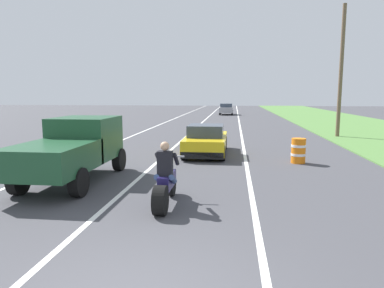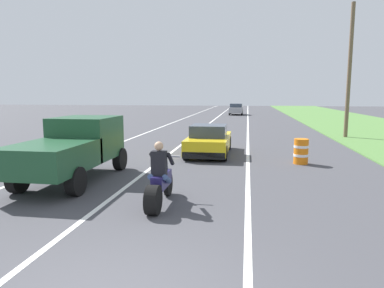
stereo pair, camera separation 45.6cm
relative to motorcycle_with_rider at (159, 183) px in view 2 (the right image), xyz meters
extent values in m
cube|color=white|center=(-5.04, 15.83, -0.59)|extent=(0.14, 120.00, 0.01)
cube|color=white|center=(2.16, 15.83, -0.59)|extent=(0.14, 120.00, 0.01)
cube|color=white|center=(-1.44, 15.83, -0.59)|extent=(0.14, 120.00, 0.01)
cylinder|color=black|center=(0.00, -0.60, -0.25)|extent=(0.28, 0.69, 0.69)
cylinder|color=black|center=(0.00, 0.95, -0.28)|extent=(0.12, 0.63, 0.63)
cube|color=#1E194C|center=(0.00, 0.23, 0.02)|extent=(0.28, 1.10, 0.36)
cylinder|color=#B2B2B7|center=(0.00, 0.87, 0.09)|extent=(0.08, 0.36, 0.73)
cylinder|color=#A5A5AA|center=(0.00, 0.85, 0.52)|extent=(0.70, 0.05, 0.05)
cube|color=black|center=(0.00, 0.00, 0.50)|extent=(0.36, 0.24, 0.60)
sphere|color=tan|center=(0.00, 0.00, 0.92)|extent=(0.22, 0.22, 0.22)
cylinder|color=#384C7A|center=(-0.18, 0.03, 0.10)|extent=(0.14, 0.47, 0.32)
cylinder|color=black|center=(-0.22, 0.30, 0.55)|extent=(0.10, 0.51, 0.40)
cylinder|color=#384C7A|center=(0.18, 0.03, 0.10)|extent=(0.14, 0.47, 0.32)
cylinder|color=black|center=(0.22, 0.30, 0.55)|extent=(0.10, 0.51, 0.40)
cube|color=yellow|center=(0.38, 7.80, -0.07)|extent=(1.80, 4.30, 0.64)
cube|color=#333D4C|center=(0.38, 7.60, 0.51)|extent=(1.56, 1.70, 0.52)
cube|color=black|center=(0.38, 5.75, -0.31)|extent=(1.76, 0.20, 0.28)
cylinder|color=black|center=(-0.42, 9.40, -0.27)|extent=(0.24, 0.64, 0.64)
cylinder|color=black|center=(1.18, 9.40, -0.27)|extent=(0.24, 0.64, 0.64)
cylinder|color=black|center=(-0.42, 6.20, -0.27)|extent=(0.24, 0.64, 0.64)
cylinder|color=black|center=(1.18, 6.20, -0.27)|extent=(0.24, 0.64, 0.64)
cube|color=#1E4C2D|center=(-3.35, 3.10, 0.69)|extent=(1.90, 2.10, 1.40)
cube|color=#333D4C|center=(-3.35, 3.45, 1.07)|extent=(1.67, 0.29, 0.57)
cube|color=#1E4C2D|center=(-3.35, 0.85, 0.39)|extent=(1.90, 2.70, 0.80)
cylinder|color=black|center=(-4.22, 3.90, -0.19)|extent=(0.28, 0.80, 0.80)
cylinder|color=black|center=(-2.48, 3.90, -0.19)|extent=(0.28, 0.80, 0.80)
cylinder|color=black|center=(-4.22, 0.55, -0.19)|extent=(0.28, 0.80, 0.80)
cylinder|color=black|center=(-2.48, 0.55, -0.19)|extent=(0.28, 0.80, 0.80)
cylinder|color=brown|center=(8.26, 15.14, 3.53)|extent=(0.24, 0.24, 8.25)
cylinder|color=orange|center=(4.23, 6.07, -0.09)|extent=(0.56, 0.56, 1.00)
cylinder|color=white|center=(4.23, 6.07, 0.11)|extent=(0.58, 0.58, 0.10)
cylinder|color=white|center=(4.23, 6.07, -0.24)|extent=(0.58, 0.58, 0.10)
cube|color=#99999E|center=(0.58, 39.29, 0.06)|extent=(1.76, 4.00, 0.70)
cube|color=#333D4C|center=(0.58, 39.09, 0.66)|extent=(1.56, 2.00, 0.50)
cylinder|color=black|center=(-0.22, 40.69, -0.29)|extent=(0.20, 0.60, 0.60)
cylinder|color=black|center=(1.38, 40.69, -0.29)|extent=(0.20, 0.60, 0.60)
cylinder|color=black|center=(-0.22, 37.89, -0.29)|extent=(0.20, 0.60, 0.60)
cylinder|color=black|center=(1.38, 37.89, -0.29)|extent=(0.20, 0.60, 0.60)
camera|label=1|loc=(1.64, -8.18, 2.16)|focal=32.75mm
camera|label=2|loc=(2.09, -8.12, 2.16)|focal=32.75mm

